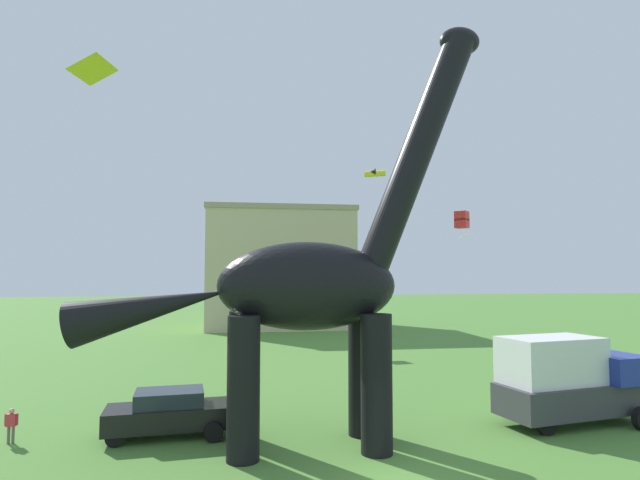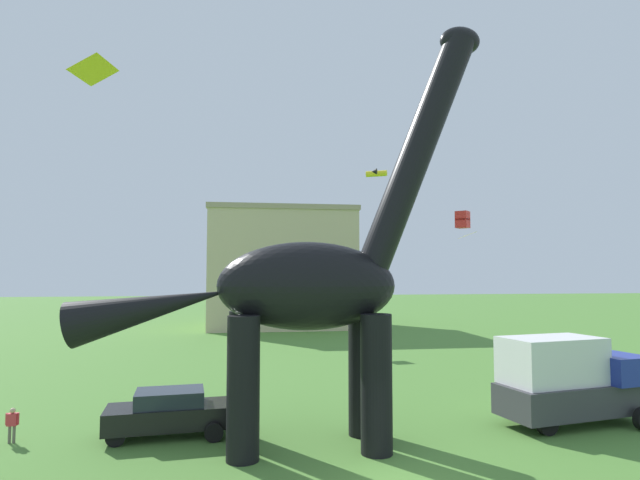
# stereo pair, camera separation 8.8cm
# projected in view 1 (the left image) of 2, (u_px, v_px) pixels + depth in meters

# --- Properties ---
(dinosaur_sculpture) EXTENTS (13.63, 2.89, 14.24)m
(dinosaur_sculpture) POSITION_uv_depth(u_px,v_px,m) (305.00, 286.00, 16.94)
(dinosaur_sculpture) COLOR black
(dinosaur_sculpture) RESTS_ON ground_plane
(parked_sedan_left) EXTENTS (4.37, 2.22, 1.55)m
(parked_sedan_left) POSITION_uv_depth(u_px,v_px,m) (169.00, 412.00, 17.77)
(parked_sedan_left) COLOR black
(parked_sedan_left) RESTS_ON ground_plane
(parked_box_truck) EXTENTS (5.89, 3.10, 3.20)m
(parked_box_truck) POSITION_uv_depth(u_px,v_px,m) (568.00, 379.00, 19.22)
(parked_box_truck) COLOR #38383D
(parked_box_truck) RESTS_ON ground_plane
(person_watching_child) EXTENTS (0.42, 0.19, 1.13)m
(person_watching_child) POSITION_uv_depth(u_px,v_px,m) (11.00, 422.00, 16.97)
(person_watching_child) COLOR #6B6056
(person_watching_child) RESTS_ON ground_plane
(kite_near_low) EXTENTS (0.72, 0.72, 0.73)m
(kite_near_low) POSITION_uv_depth(u_px,v_px,m) (462.00, 220.00, 22.42)
(kite_near_low) COLOR red
(kite_far_right) EXTENTS (1.30, 1.60, 0.39)m
(kite_far_right) POSITION_uv_depth(u_px,v_px,m) (466.00, 235.00, 35.90)
(kite_far_right) COLOR yellow
(kite_apex) EXTENTS (1.36, 1.05, 0.34)m
(kite_apex) POSITION_uv_depth(u_px,v_px,m) (318.00, 272.00, 37.68)
(kite_apex) COLOR #19B2B7
(kite_near_high) EXTENTS (1.50, 1.89, 0.58)m
(kite_near_high) POSITION_uv_depth(u_px,v_px,m) (93.00, 70.00, 19.02)
(kite_near_high) COLOR yellow
(kite_mid_center) EXTENTS (1.54, 1.54, 0.44)m
(kite_mid_center) POSITION_uv_depth(u_px,v_px,m) (375.00, 173.00, 37.15)
(kite_mid_center) COLOR yellow
(background_building_block) EXTENTS (15.00, 11.68, 12.33)m
(background_building_block) POSITION_uv_depth(u_px,v_px,m) (279.00, 268.00, 55.31)
(background_building_block) COLOR #CCB78E
(background_building_block) RESTS_ON ground_plane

